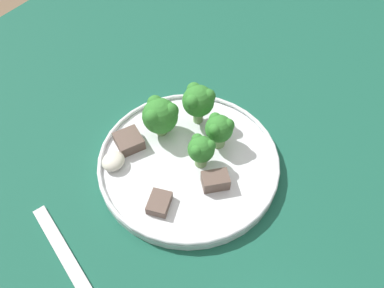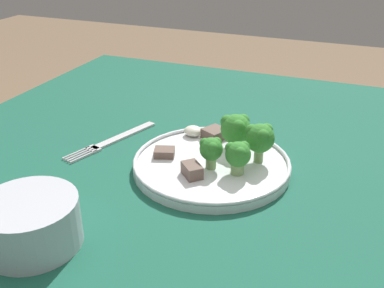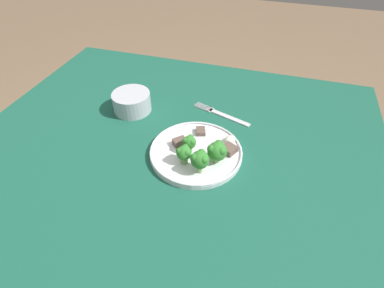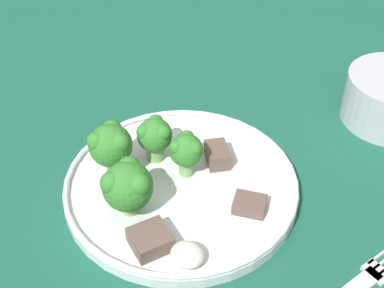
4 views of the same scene
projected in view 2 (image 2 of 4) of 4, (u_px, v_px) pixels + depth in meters
name	position (u px, v px, depth m)	size (l,w,h in m)	color
table	(231.00, 252.00, 0.66)	(1.13, 1.14, 0.74)	#195642
dinner_plate	(212.00, 164.00, 0.69)	(0.24, 0.24, 0.02)	white
fork	(113.00, 140.00, 0.78)	(0.08, 0.19, 0.00)	silver
cream_bowl	(31.00, 224.00, 0.53)	(0.12, 0.12, 0.06)	#B7BCC6
broccoli_floret_near_rim_left	(260.00, 138.00, 0.68)	(0.05, 0.04, 0.06)	#7FA866
broccoli_floret_center_left	(211.00, 149.00, 0.66)	(0.04, 0.04, 0.05)	#7FA866
broccoli_floret_back_left	(236.00, 128.00, 0.72)	(0.05, 0.05, 0.06)	#7FA866
broccoli_floret_front_left	(238.00, 155.00, 0.65)	(0.04, 0.04, 0.05)	#7FA866
meat_slice_front_slice	(215.00, 133.00, 0.77)	(0.05, 0.05, 0.02)	brown
meat_slice_middle_slice	(164.00, 152.00, 0.71)	(0.04, 0.03, 0.01)	brown
meat_slice_rear_slice	(192.00, 170.00, 0.65)	(0.04, 0.04, 0.02)	brown
sauce_dollop	(193.00, 131.00, 0.77)	(0.03, 0.03, 0.02)	silver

